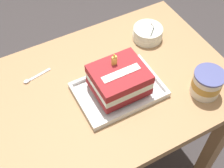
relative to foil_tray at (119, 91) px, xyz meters
The scene contains 7 objects.
ground_plane 0.74m from the foil_tray, 123.45° to the left, with size 8.00×8.00×0.00m, color #383333.
dining_table 0.14m from the foil_tray, 123.45° to the left, with size 1.01×0.68×0.73m.
foil_tray is the anchor object (origin of this frame).
birthday_cake 0.07m from the foil_tray, 90.00° to the left, with size 0.19×0.17×0.15m.
bowl_stack 0.33m from the foil_tray, 38.10° to the left, with size 0.13×0.13×0.11m.
ice_cream_tub 0.33m from the foil_tray, 28.16° to the right, with size 0.11×0.11×0.10m.
serving_spoon_near_tray 0.35m from the foil_tray, 141.24° to the left, with size 0.12×0.04×0.01m.
Camera 1 is at (-0.33, -0.66, 1.66)m, focal length 49.28 mm.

